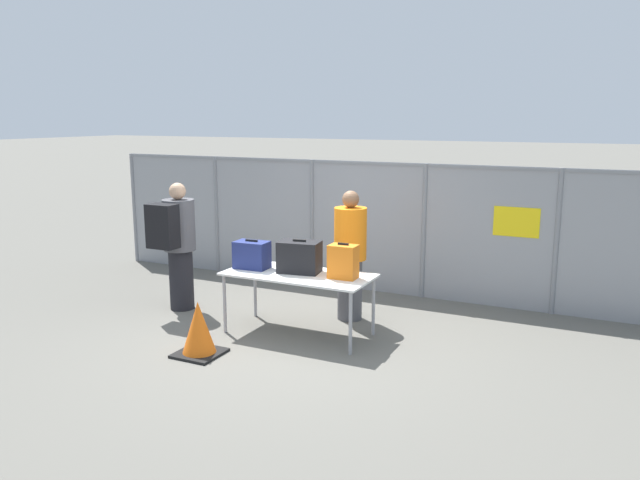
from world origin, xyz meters
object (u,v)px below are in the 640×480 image
at_px(suitcase_orange, 343,262).
at_px(traffic_cone, 199,330).
at_px(utility_trailer, 463,237).
at_px(suitcase_navy, 252,255).
at_px(traveler_hooded, 177,241).
at_px(suitcase_black, 299,257).
at_px(inspection_table, 298,278).
at_px(security_worker_near, 350,254).

distance_m(suitcase_orange, traffic_cone, 1.79).
bearing_deg(utility_trailer, suitcase_navy, -107.06).
xyz_separation_m(suitcase_orange, traveler_hooded, (-2.47, 0.10, 0.00)).
bearing_deg(suitcase_orange, traveler_hooded, 177.76).
distance_m(suitcase_black, suitcase_orange, 0.58).
relative_size(suitcase_navy, suitcase_black, 0.80).
relative_size(suitcase_orange, traveler_hooded, 0.24).
height_order(suitcase_navy, utility_trailer, suitcase_navy).
height_order(inspection_table, suitcase_black, suitcase_black).
distance_m(inspection_table, traffic_cone, 1.34).
bearing_deg(suitcase_orange, inspection_table, -176.08).
relative_size(suitcase_black, traveler_hooded, 0.31).
relative_size(security_worker_near, utility_trailer, 0.47).
xyz_separation_m(suitcase_black, traveler_hooded, (-1.89, 0.07, 0.01)).
bearing_deg(traveler_hooded, utility_trailer, 43.55).
bearing_deg(suitcase_orange, suitcase_navy, -177.79).
bearing_deg(security_worker_near, suitcase_navy, 23.42).
xyz_separation_m(traveler_hooded, utility_trailer, (2.76, 4.72, -0.53)).
bearing_deg(traffic_cone, suitcase_black, 60.24).
height_order(traveler_hooded, traffic_cone, traveler_hooded).
relative_size(suitcase_orange, utility_trailer, 0.12).
relative_size(security_worker_near, traffic_cone, 2.76).
distance_m(traveler_hooded, security_worker_near, 2.33).
bearing_deg(utility_trailer, suitcase_orange, -93.42).
bearing_deg(traffic_cone, traveler_hooded, 135.45).
relative_size(inspection_table, suitcase_orange, 4.27).
bearing_deg(traveler_hooded, suitcase_black, -18.28).
height_order(inspection_table, utility_trailer, inspection_table).
bearing_deg(utility_trailer, suitcase_black, -100.29).
bearing_deg(traffic_cone, suitcase_orange, 42.13).
bearing_deg(suitcase_navy, traffic_cone, -91.68).
bearing_deg(suitcase_black, suitcase_orange, -2.59).
xyz_separation_m(suitcase_orange, traffic_cone, (-1.24, -1.12, -0.66)).
xyz_separation_m(suitcase_navy, suitcase_orange, (1.20, 0.05, 0.03)).
bearing_deg(inspection_table, suitcase_orange, 3.92).
relative_size(suitcase_navy, traveler_hooded, 0.25).
bearing_deg(traveler_hooded, security_worker_near, 0.21).
xyz_separation_m(suitcase_navy, security_worker_near, (0.97, 0.80, -0.05)).
xyz_separation_m(utility_trailer, traffic_cone, (-1.52, -5.93, -0.14)).
height_order(suitcase_navy, suitcase_black, suitcase_black).
xyz_separation_m(suitcase_navy, suitcase_black, (0.62, 0.07, 0.02)).
distance_m(suitcase_orange, traveler_hooded, 2.47).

